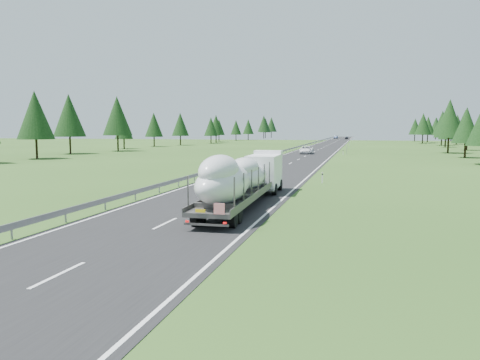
% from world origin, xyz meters
% --- Properties ---
extents(ground, '(400.00, 400.00, 0.00)m').
position_xyz_m(ground, '(0.00, 0.00, 0.00)').
color(ground, '#294A18').
rests_on(ground, ground).
extents(road_surface, '(10.00, 400.00, 0.02)m').
position_xyz_m(road_surface, '(0.00, 100.00, 0.01)').
color(road_surface, black).
rests_on(road_surface, ground).
extents(guardrail, '(0.10, 400.00, 0.76)m').
position_xyz_m(guardrail, '(-5.30, 99.94, 0.60)').
color(guardrail, slate).
rests_on(guardrail, ground).
extents(marker_posts, '(0.13, 350.08, 1.00)m').
position_xyz_m(marker_posts, '(6.50, 155.00, 0.54)').
color(marker_posts, silver).
rests_on(marker_posts, ground).
extents(highway_sign, '(0.08, 0.90, 2.60)m').
position_xyz_m(highway_sign, '(7.20, 80.00, 1.81)').
color(highway_sign, slate).
rests_on(highway_sign, ground).
extents(tree_line_left, '(14.59, 284.24, 12.32)m').
position_xyz_m(tree_line_left, '(-42.57, 115.02, 6.76)').
color(tree_line_left, black).
rests_on(tree_line_left, ground).
extents(boat_truck, '(2.83, 17.38, 3.63)m').
position_xyz_m(boat_truck, '(2.60, 15.31, 1.92)').
color(boat_truck, white).
rests_on(boat_truck, ground).
extents(distant_van, '(2.93, 5.83, 1.58)m').
position_xyz_m(distant_van, '(-0.77, 81.08, 0.79)').
color(distant_van, white).
rests_on(distant_van, ground).
extents(distant_car_dark, '(1.74, 4.13, 1.39)m').
position_xyz_m(distant_car_dark, '(2.81, 222.46, 0.70)').
color(distant_car_dark, black).
rests_on(distant_car_dark, ground).
extents(distant_car_blue, '(1.88, 4.56, 1.47)m').
position_xyz_m(distant_car_blue, '(-2.87, 233.08, 0.73)').
color(distant_car_blue, '#172642').
rests_on(distant_car_blue, ground).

